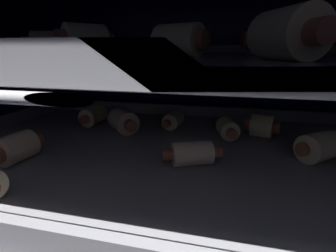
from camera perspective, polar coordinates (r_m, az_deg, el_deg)
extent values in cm
cube|color=#0C1138|center=(38.36, -1.90, -26.50)|extent=(61.65, 42.92, 1.20)
cube|color=#0C1138|center=(48.33, 4.17, 9.93)|extent=(61.65, 1.20, 39.16)
cylinder|color=#B7B7BC|center=(20.13, -12.79, -24.26)|extent=(55.74, 0.61, 0.61)
cylinder|color=#B7B7BC|center=(23.27, -8.00, -17.38)|extent=(55.74, 0.61, 0.61)
cylinder|color=#B7B7BC|center=(26.77, -4.64, -12.14)|extent=(55.74, 0.61, 0.61)
cylinder|color=#B7B7BC|center=(30.51, -2.16, -8.12)|extent=(55.74, 0.61, 0.61)
cylinder|color=#B7B7BC|center=(34.41, -0.28, -4.98)|extent=(55.74, 0.61, 0.61)
cylinder|color=#B7B7BC|center=(38.42, 1.21, -2.48)|extent=(55.74, 0.61, 0.61)
cylinder|color=#B7B7BC|center=(42.51, 2.40, -0.46)|extent=(55.74, 0.61, 0.61)
cylinder|color=#B7B7BC|center=(46.66, 3.39, 1.20)|extent=(55.74, 0.61, 0.61)
cube|color=gray|center=(30.13, -2.18, -6.61)|extent=(52.51, 33.84, 1.15)
cube|color=gray|center=(16.44, -18.75, -25.05)|extent=(52.51, 0.80, 1.91)
cube|color=gray|center=(44.94, 3.21, 3.74)|extent=(52.51, 0.80, 1.91)
cylinder|color=beige|center=(25.89, 5.68, -6.47)|extent=(4.83, 3.94, 2.55)
cylinder|color=#9E563D|center=(26.66, 11.21, -6.00)|extent=(1.47, 1.50, 1.16)
cylinder|color=#9E563D|center=(25.37, -0.14, -6.91)|extent=(1.47, 1.50, 1.16)
cylinder|color=beige|center=(34.45, 13.80, -0.58)|extent=(3.33, 3.72, 2.61)
cylinder|color=#9E563D|center=(32.52, 14.80, -1.77)|extent=(1.54, 1.42, 1.30)
cylinder|color=#9E563D|center=(36.41, 12.91, 0.48)|extent=(1.54, 1.42, 1.30)
cylinder|color=beige|center=(31.33, 31.92, -4.18)|extent=(5.17, 5.04, 3.19)
cylinder|color=#9E563D|center=(33.32, 34.16, -3.37)|extent=(1.49, 1.61, 1.49)
cylinder|color=#9E563D|center=(29.40, 29.38, -5.08)|extent=(1.49, 1.61, 1.49)
cylinder|color=beige|center=(36.08, -10.42, 1.13)|extent=(5.14, 5.14, 3.39)
cylinder|color=#9E563D|center=(33.90, -8.84, 0.12)|extent=(1.90, 1.90, 1.64)
cylinder|color=#9E563D|center=(38.29, -11.83, 2.02)|extent=(1.90, 1.90, 1.64)
cylinder|color=beige|center=(37.75, 0.88, 1.46)|extent=(3.01, 3.77, 2.48)
cylinder|color=#9E563D|center=(39.75, 2.04, 2.30)|extent=(1.30, 1.21, 1.14)
cylinder|color=#9E563D|center=(35.78, -0.42, 0.53)|extent=(1.30, 1.21, 1.14)
cylinder|color=beige|center=(31.26, -32.10, -4.33)|extent=(3.57, 4.01, 3.12)
cylinder|color=#9E563D|center=(32.63, -28.86, -2.93)|extent=(1.94, 1.40, 1.80)
cylinder|color=beige|center=(41.17, -17.13, 2.35)|extent=(3.19, 4.19, 2.90)
cylinder|color=#9E563D|center=(39.26, -19.08, 1.42)|extent=(1.43, 0.99, 1.37)
cylinder|color=#9E563D|center=(43.13, -15.35, 3.20)|extent=(1.43, 0.99, 1.37)
cylinder|color=beige|center=(36.16, 21.21, 0.01)|extent=(3.59, 3.81, 3.13)
cylinder|color=#9E563D|center=(36.43, 18.31, 0.46)|extent=(1.36, 1.76, 1.55)
cylinder|color=#9E563D|center=(35.98, 24.15, -0.44)|extent=(1.36, 1.76, 1.55)
cylinder|color=#B7B7BC|center=(11.38, -26.69, 5.63)|extent=(55.74, 0.60, 0.60)
cylinder|color=#B7B7BC|center=(14.62, -16.96, 9.08)|extent=(55.74, 0.60, 0.60)
cylinder|color=#B7B7BC|center=(18.14, -10.79, 11.10)|extent=(55.74, 0.60, 0.60)
cylinder|color=#B7B7BC|center=(21.83, -6.62, 12.39)|extent=(55.74, 0.60, 0.60)
cylinder|color=#B7B7BC|center=(25.60, -3.63, 13.27)|extent=(55.74, 0.60, 0.60)
cylinder|color=#B7B7BC|center=(29.42, -1.41, 13.89)|extent=(55.74, 0.60, 0.60)
cylinder|color=#B7B7BC|center=(33.27, 0.31, 14.36)|extent=(55.74, 0.60, 0.60)
cylinder|color=#B7B7BC|center=(37.16, 1.68, 14.72)|extent=(55.74, 0.60, 0.60)
cylinder|color=#B7B7BC|center=(41.05, 2.79, 15.01)|extent=(55.74, 0.60, 0.60)
cylinder|color=#B7B7BC|center=(44.96, 3.71, 15.24)|extent=(55.74, 0.60, 0.60)
cube|color=gray|center=(27.45, -2.47, 15.29)|extent=(52.51, 33.84, 1.01)
cube|color=gray|center=(12.26, -23.94, 15.72)|extent=(52.51, 0.80, 1.15)
cube|color=gray|center=(43.59, 3.46, 17.65)|extent=(52.51, 0.80, 1.15)
cylinder|color=beige|center=(25.71, -18.82, 18.65)|extent=(4.58, 4.70, 2.94)
cylinder|color=#9E563D|center=(26.60, -14.07, 18.98)|extent=(1.88, 1.73, 1.76)
cylinder|color=#9E563D|center=(24.99, -23.85, 18.16)|extent=(1.88, 1.73, 1.76)
cylinder|color=beige|center=(35.55, -26.22, 17.21)|extent=(4.56, 4.07, 2.77)
cylinder|color=#9E563D|center=(36.20, -30.08, 16.66)|extent=(1.60, 1.78, 1.47)
cylinder|color=#9E563D|center=(35.06, -22.21, 17.72)|extent=(1.60, 1.78, 1.47)
cylinder|color=beige|center=(16.67, 26.21, 18.82)|extent=(4.34, 4.82, 3.00)
cylinder|color=#9E563D|center=(14.73, 32.23, 18.30)|extent=(1.66, 1.51, 1.35)
cylinder|color=#9E563D|center=(18.75, 21.47, 19.08)|extent=(1.66, 1.51, 1.35)
cylinder|color=beige|center=(29.17, 22.79, 18.23)|extent=(4.50, 3.77, 3.14)
cylinder|color=#9E563D|center=(30.03, 27.37, 17.61)|extent=(1.14, 1.95, 1.84)
cylinder|color=#9E563D|center=(28.48, 17.92, 18.76)|extent=(1.14, 1.95, 1.84)
cylinder|color=beige|center=(21.50, 2.54, 19.48)|extent=(4.60, 4.00, 2.67)
cylinder|color=#9E563D|center=(22.84, -2.40, 19.39)|extent=(1.22, 1.68, 1.56)
cylinder|color=#9E563D|center=(20.32, 8.10, 19.43)|extent=(1.22, 1.68, 1.56)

